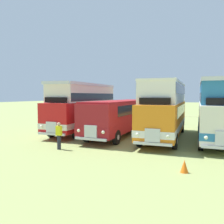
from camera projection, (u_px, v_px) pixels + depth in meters
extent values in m
cube|color=red|center=(83.00, 114.00, 21.92)|extent=(2.87, 10.16, 2.30)
cube|color=silver|center=(83.00, 120.00, 21.96)|extent=(2.91, 10.20, 0.44)
cube|color=#19232D|center=(85.00, 107.00, 22.25)|extent=(2.81, 7.76, 0.76)
cube|color=#19232D|center=(52.00, 110.00, 17.22)|extent=(2.20, 0.18, 0.90)
cube|color=silver|center=(51.00, 127.00, 17.21)|extent=(0.90, 0.15, 0.80)
cube|color=silver|center=(51.00, 134.00, 17.22)|extent=(2.30, 0.23, 0.16)
sphere|color=#EAEACC|center=(62.00, 128.00, 16.89)|extent=(0.22, 0.22, 0.22)
sphere|color=#EAEACC|center=(41.00, 127.00, 17.51)|extent=(0.22, 0.22, 0.22)
cube|color=silver|center=(84.00, 94.00, 22.02)|extent=(2.74, 9.26, 1.50)
cube|color=silver|center=(55.00, 83.00, 17.49)|extent=(2.40, 0.19, 0.24)
cube|color=silver|center=(101.00, 87.00, 25.78)|extent=(2.40, 0.19, 0.24)
cube|color=silver|center=(96.00, 85.00, 21.54)|extent=(0.44, 9.17, 0.24)
cube|color=silver|center=(73.00, 85.00, 22.38)|extent=(0.44, 9.17, 0.24)
cube|color=#19232D|center=(84.00, 97.00, 22.04)|extent=(2.77, 9.16, 0.64)
cube|color=black|center=(56.00, 100.00, 17.63)|extent=(1.90, 0.19, 0.40)
cylinder|color=black|center=(76.00, 133.00, 18.39)|extent=(0.32, 1.05, 1.04)
cylinder|color=silver|center=(78.00, 133.00, 18.34)|extent=(0.03, 0.36, 0.36)
cylinder|color=black|center=(52.00, 131.00, 19.19)|extent=(0.32, 1.05, 1.04)
cylinder|color=silver|center=(50.00, 131.00, 19.25)|extent=(0.03, 0.36, 0.36)
cylinder|color=black|center=(107.00, 123.00, 24.63)|extent=(0.32, 1.05, 1.04)
cylinder|color=silver|center=(109.00, 123.00, 24.58)|extent=(0.03, 0.36, 0.36)
cylinder|color=black|center=(88.00, 122.00, 25.43)|extent=(0.32, 1.05, 1.04)
cylinder|color=silver|center=(87.00, 122.00, 25.48)|extent=(0.03, 0.36, 0.36)
cube|color=maroon|center=(121.00, 115.00, 20.40)|extent=(2.55, 11.26, 2.30)
cube|color=maroon|center=(121.00, 122.00, 20.44)|extent=(2.59, 11.30, 0.44)
cube|color=#19232D|center=(123.00, 108.00, 20.72)|extent=(2.57, 8.86, 0.76)
cube|color=#19232D|center=(91.00, 112.00, 15.23)|extent=(2.20, 0.11, 0.90)
cube|color=silver|center=(91.00, 131.00, 15.22)|extent=(0.90, 0.12, 0.80)
cube|color=silver|center=(90.00, 139.00, 15.23)|extent=(2.30, 0.15, 0.16)
sphere|color=#EAEACC|center=(103.00, 132.00, 14.86)|extent=(0.22, 0.22, 0.22)
sphere|color=#EAEACC|center=(79.00, 131.00, 15.56)|extent=(0.22, 0.22, 0.22)
cube|color=maroon|center=(121.00, 101.00, 20.31)|extent=(2.51, 10.86, 0.14)
cylinder|color=black|center=(116.00, 137.00, 16.34)|extent=(0.28, 1.04, 1.04)
cylinder|color=silver|center=(118.00, 137.00, 16.28)|extent=(0.02, 0.36, 0.36)
cylinder|color=black|center=(87.00, 135.00, 17.23)|extent=(0.28, 1.04, 1.04)
cylinder|color=silver|center=(86.00, 135.00, 17.28)|extent=(0.02, 0.36, 0.36)
cylinder|color=black|center=(145.00, 124.00, 23.55)|extent=(0.28, 1.04, 1.04)
cylinder|color=silver|center=(147.00, 124.00, 23.49)|extent=(0.02, 0.36, 0.36)
cylinder|color=black|center=(124.00, 123.00, 24.44)|extent=(0.28, 1.04, 1.04)
cylinder|color=silver|center=(122.00, 123.00, 24.50)|extent=(0.02, 0.36, 0.36)
cube|color=orange|center=(165.00, 117.00, 18.68)|extent=(2.93, 10.71, 2.30)
cube|color=white|center=(165.00, 125.00, 18.73)|extent=(2.97, 10.76, 0.44)
cube|color=#19232D|center=(166.00, 109.00, 19.02)|extent=(2.86, 8.32, 0.76)
cube|color=#19232D|center=(153.00, 114.00, 13.72)|extent=(2.20, 0.19, 0.90)
cube|color=silver|center=(152.00, 135.00, 13.71)|extent=(0.90, 0.16, 0.80)
cube|color=silver|center=(152.00, 144.00, 13.72)|extent=(2.30, 0.23, 0.16)
sphere|color=#EAEACC|center=(168.00, 136.00, 13.39)|extent=(0.22, 0.22, 0.22)
sphere|color=#EAEACC|center=(137.00, 134.00, 14.01)|extent=(0.22, 0.22, 0.22)
cube|color=white|center=(166.00, 93.00, 18.78)|extent=(2.79, 9.81, 1.50)
cube|color=white|center=(166.00, 83.00, 18.72)|extent=(2.86, 9.91, 0.14)
cube|color=#19232D|center=(166.00, 90.00, 18.76)|extent=(2.83, 9.71, 0.68)
cube|color=black|center=(155.00, 101.00, 14.13)|extent=(1.90, 0.20, 0.40)
cylinder|color=black|center=(175.00, 141.00, 14.90)|extent=(0.32, 1.05, 1.04)
cylinder|color=silver|center=(177.00, 141.00, 14.85)|extent=(0.03, 0.36, 0.36)
cylinder|color=black|center=(140.00, 139.00, 15.69)|extent=(0.32, 1.05, 1.04)
cylinder|color=silver|center=(138.00, 139.00, 15.75)|extent=(0.03, 0.36, 0.36)
cylinder|color=black|center=(182.00, 127.00, 21.66)|extent=(0.32, 1.05, 1.04)
cylinder|color=silver|center=(184.00, 127.00, 21.60)|extent=(0.03, 0.36, 0.36)
cylinder|color=black|center=(157.00, 126.00, 22.45)|extent=(0.32, 1.05, 1.04)
cylinder|color=silver|center=(156.00, 126.00, 22.50)|extent=(0.03, 0.36, 0.36)
cube|color=silver|center=(217.00, 119.00, 17.48)|extent=(2.94, 10.41, 2.30)
cube|color=teal|center=(217.00, 127.00, 17.53)|extent=(2.98, 10.46, 0.44)
cube|color=#19232D|center=(217.00, 110.00, 17.82)|extent=(2.87, 8.02, 0.76)
cube|color=silver|center=(224.00, 139.00, 12.65)|extent=(0.90, 0.16, 0.80)
cube|color=silver|center=(224.00, 148.00, 12.66)|extent=(2.30, 0.24, 0.16)
sphere|color=#EAEACC|center=(206.00, 138.00, 12.95)|extent=(0.22, 0.22, 0.22)
cube|color=teal|center=(217.00, 93.00, 17.58)|extent=(2.80, 9.51, 1.50)
cube|color=silver|center=(214.00, 85.00, 21.47)|extent=(2.40, 0.20, 0.24)
cube|color=silver|center=(201.00, 83.00, 17.94)|extent=(0.51, 9.41, 0.24)
cube|color=#19232D|center=(217.00, 97.00, 17.60)|extent=(2.84, 9.41, 0.64)
cube|color=black|center=(224.00, 102.00, 13.07)|extent=(1.90, 0.20, 0.40)
cylinder|color=black|center=(201.00, 142.00, 14.63)|extent=(0.32, 1.05, 1.04)
cylinder|color=silver|center=(198.00, 142.00, 14.68)|extent=(0.04, 0.36, 0.36)
cylinder|color=black|center=(200.00, 128.00, 21.11)|extent=(0.32, 1.05, 1.04)
cylinder|color=silver|center=(198.00, 128.00, 21.16)|extent=(0.04, 0.36, 0.36)
cone|color=orange|center=(184.00, 166.00, 10.43)|extent=(0.36, 0.36, 0.57)
cylinder|color=#23232D|center=(59.00, 142.00, 14.91)|extent=(0.24, 0.24, 0.90)
cube|color=yellow|center=(59.00, 131.00, 14.86)|extent=(0.36, 0.22, 0.60)
sphere|color=tan|center=(59.00, 124.00, 14.83)|extent=(0.22, 0.22, 0.22)
cylinder|color=#8C704C|center=(99.00, 117.00, 32.06)|extent=(0.08, 0.08, 1.05)
cylinder|color=#8C704C|center=(152.00, 119.00, 29.26)|extent=(0.08, 0.08, 1.05)
cylinder|color=#8C704C|center=(216.00, 121.00, 26.46)|extent=(0.08, 0.08, 1.05)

